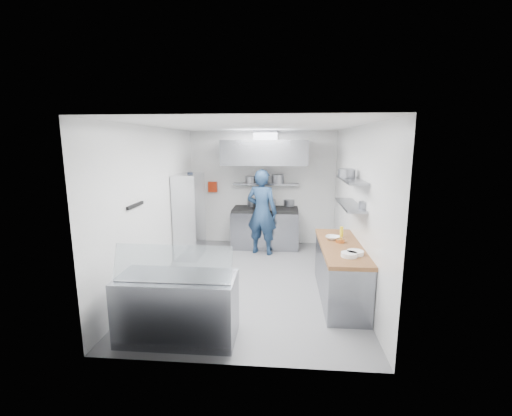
# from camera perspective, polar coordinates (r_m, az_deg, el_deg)

# --- Properties ---
(floor) EXTENTS (5.00, 5.00, 0.00)m
(floor) POSITION_cam_1_polar(r_m,az_deg,el_deg) (6.52, -0.45, -11.86)
(floor) COLOR slate
(floor) RESTS_ON ground
(ceiling) EXTENTS (5.00, 5.00, 0.00)m
(ceiling) POSITION_cam_1_polar(r_m,az_deg,el_deg) (6.02, -0.50, 13.54)
(ceiling) COLOR silver
(ceiling) RESTS_ON wall_back
(wall_back) EXTENTS (3.60, 2.80, 0.02)m
(wall_back) POSITION_cam_1_polar(r_m,az_deg,el_deg) (8.58, 1.07, 3.36)
(wall_back) COLOR white
(wall_back) RESTS_ON floor
(wall_front) EXTENTS (3.60, 2.80, 0.02)m
(wall_front) POSITION_cam_1_polar(r_m,az_deg,el_deg) (3.71, -4.07, -6.72)
(wall_front) COLOR white
(wall_front) RESTS_ON floor
(wall_left) EXTENTS (2.80, 5.00, 0.02)m
(wall_left) POSITION_cam_1_polar(r_m,az_deg,el_deg) (6.53, -16.40, 0.56)
(wall_left) COLOR white
(wall_left) RESTS_ON floor
(wall_right) EXTENTS (2.80, 5.00, 0.02)m
(wall_right) POSITION_cam_1_polar(r_m,az_deg,el_deg) (6.22, 16.28, 0.06)
(wall_right) COLOR white
(wall_right) RESTS_ON floor
(gas_range) EXTENTS (1.60, 0.80, 0.90)m
(gas_range) POSITION_cam_1_polar(r_m,az_deg,el_deg) (8.36, 1.55, -3.47)
(gas_range) COLOR gray
(gas_range) RESTS_ON floor
(cooktop) EXTENTS (1.57, 0.78, 0.06)m
(cooktop) POSITION_cam_1_polar(r_m,az_deg,el_deg) (8.26, 1.57, -0.24)
(cooktop) COLOR black
(cooktop) RESTS_ON gas_range
(stock_pot_left) EXTENTS (0.28, 0.28, 0.20)m
(stock_pot_left) POSITION_cam_1_polar(r_m,az_deg,el_deg) (8.55, -0.52, 1.03)
(stock_pot_left) COLOR slate
(stock_pot_left) RESTS_ON cooktop
(stock_pot_mid) EXTENTS (0.31, 0.31, 0.24)m
(stock_pot_mid) POSITION_cam_1_polar(r_m,az_deg,el_deg) (8.09, 2.19, 0.60)
(stock_pot_mid) COLOR slate
(stock_pot_mid) RESTS_ON cooktop
(stock_pot_right) EXTENTS (0.27, 0.27, 0.16)m
(stock_pot_right) POSITION_cam_1_polar(r_m,az_deg,el_deg) (8.56, 5.52, 0.86)
(stock_pot_right) COLOR slate
(stock_pot_right) RESTS_ON cooktop
(over_range_shelf) EXTENTS (1.60, 0.30, 0.04)m
(over_range_shelf) POSITION_cam_1_polar(r_m,az_deg,el_deg) (8.40, 1.68, 4.02)
(over_range_shelf) COLOR gray
(over_range_shelf) RESTS_ON wall_back
(shelf_pot_a) EXTENTS (0.24, 0.24, 0.18)m
(shelf_pot_a) POSITION_cam_1_polar(r_m,az_deg,el_deg) (8.29, -0.96, 4.70)
(shelf_pot_a) COLOR slate
(shelf_pot_a) RESTS_ON over_range_shelf
(shelf_pot_b) EXTENTS (0.30, 0.30, 0.22)m
(shelf_pot_b) POSITION_cam_1_polar(r_m,az_deg,el_deg) (8.29, 3.62, 4.82)
(shelf_pot_b) COLOR slate
(shelf_pot_b) RESTS_ON over_range_shelf
(extractor_hood) EXTENTS (1.90, 1.15, 0.55)m
(extractor_hood) POSITION_cam_1_polar(r_m,az_deg,el_deg) (7.93, 1.55, 9.27)
(extractor_hood) COLOR gray
(extractor_hood) RESTS_ON wall_back
(hood_duct) EXTENTS (0.55, 0.55, 0.24)m
(hood_duct) POSITION_cam_1_polar(r_m,az_deg,el_deg) (8.15, 1.65, 11.99)
(hood_duct) COLOR slate
(hood_duct) RESTS_ON extractor_hood
(red_firebox) EXTENTS (0.22, 0.10, 0.26)m
(red_firebox) POSITION_cam_1_polar(r_m,az_deg,el_deg) (8.69, -7.22, 3.51)
(red_firebox) COLOR #A9270D
(red_firebox) RESTS_ON wall_back
(chef) EXTENTS (0.81, 0.65, 1.94)m
(chef) POSITION_cam_1_polar(r_m,az_deg,el_deg) (7.74, 0.97, -0.67)
(chef) COLOR navy
(chef) RESTS_ON floor
(wire_rack) EXTENTS (0.50, 0.90, 1.85)m
(wire_rack) POSITION_cam_1_polar(r_m,az_deg,el_deg) (7.70, -11.01, -1.29)
(wire_rack) COLOR silver
(wire_rack) RESTS_ON floor
(rack_bin_a) EXTENTS (0.15, 0.19, 0.17)m
(rack_bin_a) POSITION_cam_1_polar(r_m,az_deg,el_deg) (7.54, -11.38, -2.54)
(rack_bin_a) COLOR white
(rack_bin_a) RESTS_ON wire_rack
(rack_bin_b) EXTENTS (0.15, 0.19, 0.17)m
(rack_bin_b) POSITION_cam_1_polar(r_m,az_deg,el_deg) (7.65, -11.06, 1.50)
(rack_bin_b) COLOR yellow
(rack_bin_b) RESTS_ON wire_rack
(rack_jar) EXTENTS (0.12, 0.12, 0.18)m
(rack_jar) POSITION_cam_1_polar(r_m,az_deg,el_deg) (7.54, -10.92, 5.19)
(rack_jar) COLOR black
(rack_jar) RESTS_ON wire_rack
(knife_strip) EXTENTS (0.04, 0.55, 0.05)m
(knife_strip) POSITION_cam_1_polar(r_m,az_deg,el_deg) (5.68, -19.49, 0.42)
(knife_strip) COLOR black
(knife_strip) RESTS_ON wall_left
(prep_counter_base) EXTENTS (0.62, 2.00, 0.84)m
(prep_counter_base) POSITION_cam_1_polar(r_m,az_deg,el_deg) (5.86, 13.80, -10.46)
(prep_counter_base) COLOR gray
(prep_counter_base) RESTS_ON floor
(prep_counter_top) EXTENTS (0.65, 2.04, 0.06)m
(prep_counter_top) POSITION_cam_1_polar(r_m,az_deg,el_deg) (5.71, 14.00, -6.25)
(prep_counter_top) COLOR brown
(prep_counter_top) RESTS_ON prep_counter_base
(plate_stack_a) EXTENTS (0.23, 0.23, 0.06)m
(plate_stack_a) POSITION_cam_1_polar(r_m,az_deg,el_deg) (5.15, 15.26, -7.51)
(plate_stack_a) COLOR white
(plate_stack_a) RESTS_ON prep_counter_top
(plate_stack_b) EXTENTS (0.24, 0.24, 0.06)m
(plate_stack_b) POSITION_cam_1_polar(r_m,az_deg,el_deg) (5.26, 16.19, -7.16)
(plate_stack_b) COLOR white
(plate_stack_b) RESTS_ON prep_counter_top
(copper_pan) EXTENTS (0.15, 0.15, 0.06)m
(copper_pan) POSITION_cam_1_polar(r_m,az_deg,el_deg) (5.82, 13.84, -5.30)
(copper_pan) COLOR #D07D3A
(copper_pan) RESTS_ON prep_counter_top
(squeeze_bottle) EXTENTS (0.06, 0.06, 0.18)m
(squeeze_bottle) POSITION_cam_1_polar(r_m,az_deg,el_deg) (6.15, 14.07, -3.86)
(squeeze_bottle) COLOR yellow
(squeeze_bottle) RESTS_ON prep_counter_top
(mixing_bowl) EXTENTS (0.30, 0.30, 0.06)m
(mixing_bowl) POSITION_cam_1_polar(r_m,az_deg,el_deg) (5.97, 12.66, -4.86)
(mixing_bowl) COLOR white
(mixing_bowl) RESTS_ON prep_counter_top
(wall_shelf_lower) EXTENTS (0.30, 1.30, 0.04)m
(wall_shelf_lower) POSITION_cam_1_polar(r_m,az_deg,el_deg) (5.88, 15.37, 0.50)
(wall_shelf_lower) COLOR gray
(wall_shelf_lower) RESTS_ON wall_right
(wall_shelf_upper) EXTENTS (0.30, 1.30, 0.04)m
(wall_shelf_upper) POSITION_cam_1_polar(r_m,az_deg,el_deg) (5.82, 15.58, 4.57)
(wall_shelf_upper) COLOR gray
(wall_shelf_upper) RESTS_ON wall_right
(shelf_pot_c) EXTENTS (0.19, 0.19, 0.10)m
(shelf_pot_c) POSITION_cam_1_polar(r_m,az_deg,el_deg) (5.55, 17.76, 0.50)
(shelf_pot_c) COLOR slate
(shelf_pot_c) RESTS_ON wall_shelf_lower
(shelf_pot_d) EXTENTS (0.29, 0.29, 0.14)m
(shelf_pot_d) POSITION_cam_1_polar(r_m,az_deg,el_deg) (6.03, 14.87, 5.66)
(shelf_pot_d) COLOR slate
(shelf_pot_d) RESTS_ON wall_shelf_upper
(display_case) EXTENTS (1.50, 0.70, 0.85)m
(display_case) POSITION_cam_1_polar(r_m,az_deg,el_deg) (4.70, -12.90, -15.86)
(display_case) COLOR gray
(display_case) RESTS_ON floor
(display_glass) EXTENTS (1.47, 0.19, 0.42)m
(display_glass) POSITION_cam_1_polar(r_m,az_deg,el_deg) (4.35, -13.74, -8.92)
(display_glass) COLOR silver
(display_glass) RESTS_ON display_case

